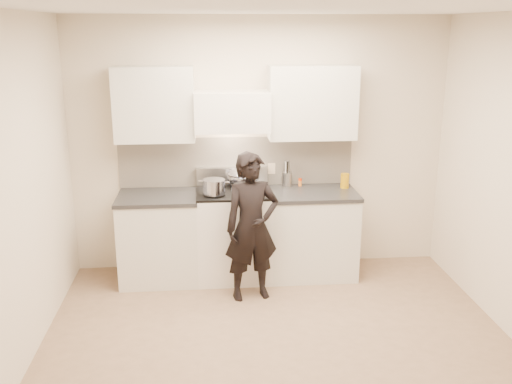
% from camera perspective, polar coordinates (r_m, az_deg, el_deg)
% --- Properties ---
extents(ground_plane, '(4.00, 4.00, 0.00)m').
position_cam_1_polar(ground_plane, '(4.98, 2.26, -14.92)').
color(ground_plane, '#886A51').
extents(room_shell, '(4.04, 3.54, 2.70)m').
position_cam_1_polar(room_shell, '(4.73, 1.21, 4.31)').
color(room_shell, beige).
rests_on(room_shell, ground).
extents(stove, '(0.76, 0.65, 0.96)m').
position_cam_1_polar(stove, '(6.03, -2.22, -4.18)').
color(stove, silver).
rests_on(stove, ground).
extents(counter_right, '(0.92, 0.67, 0.92)m').
position_cam_1_polar(counter_right, '(6.13, 5.57, -4.05)').
color(counter_right, beige).
rests_on(counter_right, ground).
extents(counter_left, '(0.82, 0.67, 0.92)m').
position_cam_1_polar(counter_left, '(6.05, -9.64, -4.47)').
color(counter_left, beige).
rests_on(counter_left, ground).
extents(wok, '(0.37, 0.45, 0.30)m').
position_cam_1_polar(wok, '(6.00, -1.34, 1.55)').
color(wok, '#AAADC2').
rests_on(wok, stove).
extents(stock_pot, '(0.31, 0.28, 0.15)m').
position_cam_1_polar(stock_pot, '(5.72, -4.21, 0.52)').
color(stock_pot, '#AAADC2').
rests_on(stock_pot, stove).
extents(utensil_crock, '(0.10, 0.10, 0.28)m').
position_cam_1_polar(utensil_crock, '(6.15, 3.09, 1.38)').
color(utensil_crock, '#A9A9A9').
rests_on(utensil_crock, counter_right).
extents(spice_jar, '(0.04, 0.04, 0.08)m').
position_cam_1_polar(spice_jar, '(6.17, 4.43, 0.99)').
color(spice_jar, orange).
rests_on(spice_jar, counter_right).
extents(oil_glass, '(0.09, 0.09, 0.16)m').
position_cam_1_polar(oil_glass, '(6.14, 8.87, 1.12)').
color(oil_glass, '#BA8307').
rests_on(oil_glass, counter_right).
extents(person, '(0.59, 0.45, 1.46)m').
position_cam_1_polar(person, '(5.47, -0.43, -3.52)').
color(person, black).
rests_on(person, ground).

